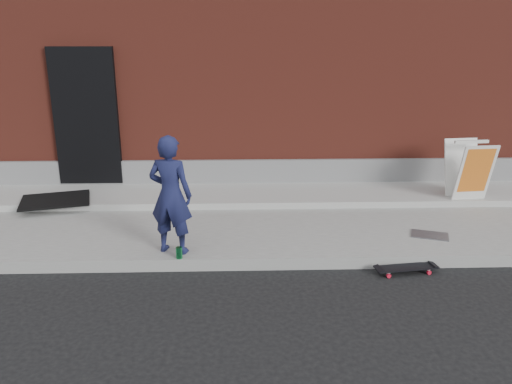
{
  "coord_description": "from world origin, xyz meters",
  "views": [
    {
      "loc": [
        -0.04,
        -5.38,
        2.61
      ],
      "look_at": [
        0.15,
        0.8,
        0.73
      ],
      "focal_mm": 35.0,
      "sensor_mm": 36.0,
      "label": 1
    }
  ],
  "objects_px": {
    "child": "(171,195)",
    "skateboard": "(406,268)",
    "soda_can": "(179,253)",
    "pizza_sign": "(469,170)"
  },
  "relations": [
    {
      "from": "child",
      "to": "skateboard",
      "type": "bearing_deg",
      "value": -172.22
    },
    {
      "from": "skateboard",
      "to": "soda_can",
      "type": "relative_size",
      "value": 5.32
    },
    {
      "from": "child",
      "to": "soda_can",
      "type": "distance_m",
      "value": 0.69
    },
    {
      "from": "child",
      "to": "pizza_sign",
      "type": "xyz_separation_m",
      "value": [
        4.36,
        1.72,
        -0.16
      ]
    },
    {
      "from": "pizza_sign",
      "to": "soda_can",
      "type": "xyz_separation_m",
      "value": [
        -4.26,
        -1.93,
        -0.49
      ]
    },
    {
      "from": "child",
      "to": "soda_can",
      "type": "bearing_deg",
      "value": 130.12
    },
    {
      "from": "skateboard",
      "to": "soda_can",
      "type": "height_order",
      "value": "soda_can"
    },
    {
      "from": "child",
      "to": "soda_can",
      "type": "xyz_separation_m",
      "value": [
        0.1,
        -0.21,
        -0.65
      ]
    },
    {
      "from": "skateboard",
      "to": "pizza_sign",
      "type": "bearing_deg",
      "value": 52.69
    },
    {
      "from": "skateboard",
      "to": "pizza_sign",
      "type": "distance_m",
      "value": 2.71
    }
  ]
}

